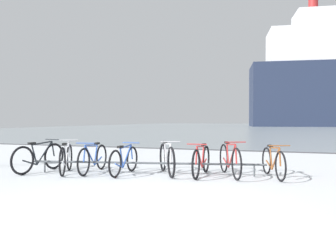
# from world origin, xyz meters

# --- Properties ---
(ground) EXTENTS (80.00, 132.00, 0.08)m
(ground) POSITION_xyz_m (0.00, 53.90, -0.04)
(ground) COLOR silver
(bike_rack) EXTENTS (5.63, 1.16, 0.31)m
(bike_rack) POSITION_xyz_m (-1.07, 3.11, 0.27)
(bike_rack) COLOR #4C5156
(bike_rack) RESTS_ON ground
(bicycle_0) EXTENTS (0.46, 1.73, 0.81)m
(bicycle_0) POSITION_xyz_m (-3.81, 2.66, 0.37)
(bicycle_0) COLOR black
(bicycle_0) RESTS_ON ground
(bicycle_1) EXTENTS (0.76, 1.51, 0.81)m
(bicycle_1) POSITION_xyz_m (-3.02, 2.69, 0.37)
(bicycle_1) COLOR black
(bicycle_1) RESTS_ON ground
(bicycle_2) EXTENTS (0.46, 1.74, 0.79)m
(bicycle_2) POSITION_xyz_m (-2.43, 2.98, 0.36)
(bicycle_2) COLOR black
(bicycle_2) RESTS_ON ground
(bicycle_3) EXTENTS (0.46, 1.61, 0.76)m
(bicycle_3) POSITION_xyz_m (-1.57, 2.97, 0.34)
(bicycle_3) COLOR black
(bicycle_3) RESTS_ON ground
(bicycle_4) EXTENTS (0.90, 1.54, 0.84)m
(bicycle_4) POSITION_xyz_m (-0.59, 3.29, 0.38)
(bicycle_4) COLOR black
(bicycle_4) RESTS_ON ground
(bicycle_5) EXTENTS (0.46, 1.74, 0.79)m
(bicycle_5) POSITION_xyz_m (0.26, 3.35, 0.36)
(bicycle_5) COLOR black
(bicycle_5) RESTS_ON ground
(bicycle_6) EXTENTS (0.77, 1.69, 0.85)m
(bicycle_6) POSITION_xyz_m (0.90, 3.51, 0.38)
(bicycle_6) COLOR black
(bicycle_6) RESTS_ON ground
(bicycle_7) EXTENTS (0.62, 1.57, 0.78)m
(bicycle_7) POSITION_xyz_m (1.88, 3.62, 0.35)
(bicycle_7) COLOR black
(bicycle_7) RESTS_ON ground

